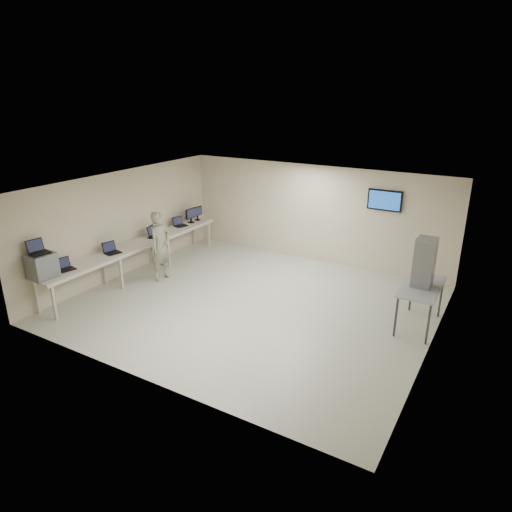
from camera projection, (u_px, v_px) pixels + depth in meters
The scene contains 13 objects.
room at pixel (254, 247), 10.32m from camera, with size 8.01×7.01×2.81m.
workbench at pixel (137, 246), 12.20m from camera, with size 0.76×6.00×0.90m.
equipment_box at pixel (42, 266), 9.88m from camera, with size 0.47×0.53×0.55m, color slate.
laptop_on_box at pixel (38, 250), 9.79m from camera, with size 0.37×0.43×0.31m.
laptop_0 at pixel (65, 267), 10.40m from camera, with size 0.37×0.41×0.28m.
laptop_1 at pixel (111, 250), 11.45m from camera, with size 0.38×0.42×0.29m.
laptop_2 at pixel (153, 234), 12.72m from camera, with size 0.41×0.45×0.30m.
laptop_3 at pixel (179, 224), 13.70m from camera, with size 0.39×0.42×0.28m.
monitor_near at pixel (191, 214), 14.00m from camera, with size 0.20×0.45×0.44m.
monitor_far at pixel (197, 212), 14.27m from camera, with size 0.19×0.43×0.42m.
soldier at pixel (161, 246), 11.89m from camera, with size 0.67×0.44×1.84m, color #6F755A.
side_table at pixel (422, 289), 9.49m from camera, with size 0.73×1.56×0.94m.
storage_bins at pixel (424, 263), 9.30m from camera, with size 0.39×0.43×1.03m.
Camera 1 is at (5.02, -8.33, 4.79)m, focal length 32.00 mm.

